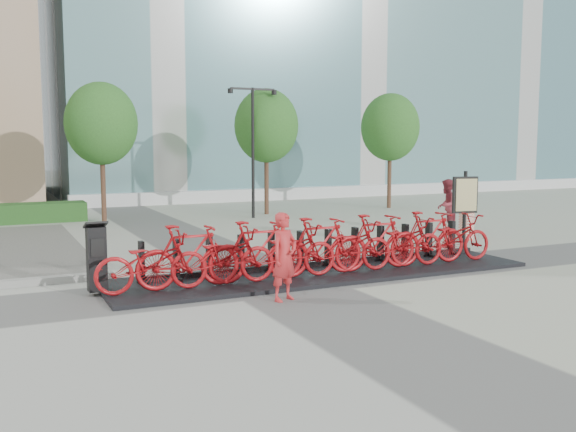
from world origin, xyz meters
name	(u,v)px	position (x,y,z in m)	size (l,w,h in m)	color
ground	(275,283)	(0.00, 0.00, 0.00)	(120.00, 120.00, 0.00)	#AFB499
glass_building	(308,1)	(14.00, 26.00, 12.00)	(32.00, 16.00, 24.00)	teal
tree_1	(101,124)	(-1.50, 12.00, 3.59)	(2.60, 2.60, 5.10)	brown
tree_2	(266,126)	(5.00, 12.00, 3.59)	(2.60, 2.60, 5.10)	brown
tree_3	(390,127)	(11.00, 12.00, 3.59)	(2.60, 2.60, 5.10)	brown
streetlamp	(253,137)	(4.00, 11.00, 3.13)	(2.00, 0.20, 5.00)	black
dock_pad	(323,273)	(1.30, 0.30, 0.04)	(9.60, 2.40, 0.08)	black
dock_rail_posts	(316,249)	(1.36, 0.77, 0.51)	(8.02, 0.50, 0.85)	black
bike_0	(152,262)	(-2.60, -0.05, 0.65)	(0.76, 2.17, 1.14)	#AD1115
bike_1	(189,256)	(-1.88, -0.05, 0.71)	(0.59, 2.10, 1.26)	#AD1115
bike_2	(224,257)	(-1.16, -0.05, 0.65)	(0.76, 2.17, 1.14)	#AD1115
bike_3	(257,251)	(-0.44, -0.05, 0.71)	(0.59, 2.10, 1.26)	#AD1115
bike_4	(289,251)	(0.28, -0.05, 0.65)	(0.76, 2.17, 1.14)	#AD1115
bike_5	(319,246)	(1.00, -0.05, 0.71)	(0.59, 2.10, 1.26)	#AD1115
bike_6	(348,247)	(1.72, -0.05, 0.65)	(0.76, 2.17, 1.14)	#AD1115
bike_7	(376,242)	(2.44, -0.05, 0.71)	(0.59, 2.10, 1.26)	#AD1115
bike_8	(402,242)	(3.16, -0.05, 0.65)	(0.76, 2.17, 1.14)	#AD1115
bike_9	(428,238)	(3.88, -0.05, 0.71)	(0.59, 2.10, 1.26)	#AD1115
bike_10	(452,238)	(4.60, -0.05, 0.65)	(0.76, 2.17, 1.14)	#AD1115
kiosk	(97,257)	(-3.54, 0.47, 0.73)	(0.43, 0.36, 1.36)	black
worker_red	(284,257)	(-0.47, -1.45, 0.82)	(0.60, 0.39, 1.64)	red
pedestrian	(447,206)	(8.18, 4.57, 0.87)	(0.84, 0.66, 1.74)	#97303C
construction_barrel	(466,225)	(7.67, 3.01, 0.44)	(0.46, 0.46, 0.88)	#F44F27
map_sign	(465,198)	(6.22, 1.43, 1.43)	(0.71, 0.25, 2.16)	black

